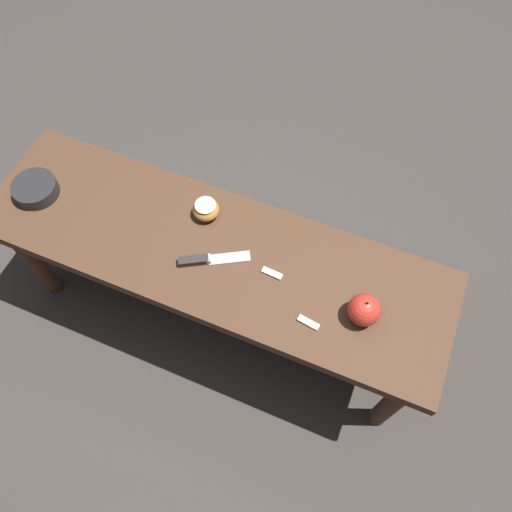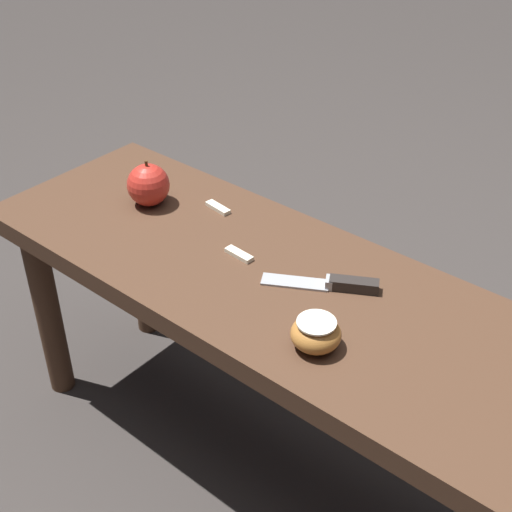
% 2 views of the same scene
% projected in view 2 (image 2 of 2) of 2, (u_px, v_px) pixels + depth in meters
% --- Properties ---
extents(ground_plane, '(8.00, 8.00, 0.00)m').
position_uv_depth(ground_plane, '(308.00, 487.00, 1.45)').
color(ground_plane, '#383330').
extents(wooden_bench, '(1.35, 0.40, 0.49)m').
position_uv_depth(wooden_bench, '(318.00, 330.00, 1.21)').
color(wooden_bench, '#472D1E').
rests_on(wooden_bench, ground_plane).
extents(knife, '(0.18, 0.12, 0.02)m').
position_uv_depth(knife, '(337.00, 284.00, 1.19)').
color(knife, '#9EA0A5').
rests_on(knife, wooden_bench).
extents(apple_whole, '(0.08, 0.08, 0.09)m').
position_uv_depth(apple_whole, '(148.00, 185.00, 1.40)').
color(apple_whole, red).
rests_on(apple_whole, wooden_bench).
extents(apple_cut, '(0.08, 0.08, 0.05)m').
position_uv_depth(apple_cut, '(316.00, 334.00, 1.06)').
color(apple_cut, '#B27233').
rests_on(apple_cut, wooden_bench).
extents(apple_slice_near_knife, '(0.06, 0.02, 0.01)m').
position_uv_depth(apple_slice_near_knife, '(218.00, 208.00, 1.40)').
color(apple_slice_near_knife, silver).
rests_on(apple_slice_near_knife, wooden_bench).
extents(apple_slice_center, '(0.06, 0.02, 0.01)m').
position_uv_depth(apple_slice_center, '(239.00, 254.00, 1.27)').
color(apple_slice_center, silver).
rests_on(apple_slice_center, wooden_bench).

